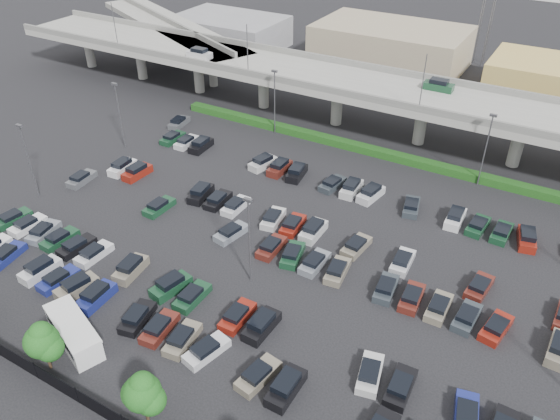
# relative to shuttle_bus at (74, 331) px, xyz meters

# --- Properties ---
(ground) EXTENTS (280.00, 280.00, 0.00)m
(ground) POSITION_rel_shuttle_bus_xyz_m (9.40, 23.37, -1.34)
(ground) COLOR black
(overpass) EXTENTS (150.00, 13.00, 15.80)m
(overpass) POSITION_rel_shuttle_bus_xyz_m (9.15, 55.36, 5.63)
(overpass) COLOR gray
(overpass) RESTS_ON ground
(on_ramp) EXTENTS (50.93, 30.13, 8.80)m
(on_ramp) POSITION_rel_shuttle_bus_xyz_m (-42.70, 66.42, 5.52)
(on_ramp) COLOR gray
(on_ramp) RESTS_ON ground
(hedge) EXTENTS (66.00, 1.60, 1.10)m
(hedge) POSITION_rel_shuttle_bus_xyz_m (9.40, 48.37, -0.79)
(hedge) COLOR #113B12
(hedge) RESTS_ON ground
(fence) EXTENTS (70.00, 0.10, 2.00)m
(fence) POSITION_rel_shuttle_bus_xyz_m (9.35, -4.63, -0.44)
(fence) COLOR black
(fence) RESTS_ON ground
(tree_row) EXTENTS (65.07, 3.66, 5.94)m
(tree_row) POSITION_rel_shuttle_bus_xyz_m (10.10, -3.16, 2.18)
(tree_row) COLOR #332316
(tree_row) RESTS_ON ground
(shuttle_bus) EXTENTS (8.09, 5.21, 2.46)m
(shuttle_bus) POSITION_rel_shuttle_bus_xyz_m (0.00, 0.00, 0.00)
(shuttle_bus) COLOR silver
(shuttle_bus) RESTS_ON ground
(parked_cars) EXTENTS (62.96, 41.66, 1.67)m
(parked_cars) POSITION_rel_shuttle_bus_xyz_m (8.89, 19.19, -0.73)
(parked_cars) COLOR #2D343B
(parked_cars) RESTS_ON ground
(light_poles) EXTENTS (66.90, 48.38, 10.30)m
(light_poles) POSITION_rel_shuttle_bus_xyz_m (5.27, 25.37, 4.90)
(light_poles) COLOR #505056
(light_poles) RESTS_ON ground
(distant_buildings) EXTENTS (138.00, 24.00, 9.00)m
(distant_buildings) POSITION_rel_shuttle_bus_xyz_m (21.78, 85.18, 2.40)
(distant_buildings) COLOR gray
(distant_buildings) RESTS_ON ground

